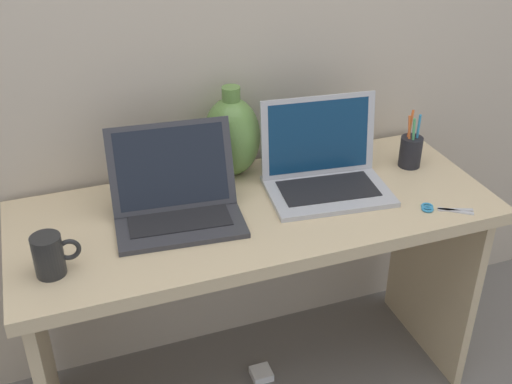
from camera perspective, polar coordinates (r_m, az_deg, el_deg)
name	(u,v)px	position (r m, az deg, el deg)	size (l,w,h in m)	color
back_wall	(219,16)	(1.94, -3.31, 15.39)	(4.40, 0.04, 2.40)	#BCAD99
desk	(256,252)	(1.94, 0.00, -5.39)	(1.39, 0.56, 0.73)	#D1B78C
laptop_left	(175,194)	(1.79, -7.20, -0.21)	(0.37, 0.29, 0.25)	#333338
laptop_right	(323,165)	(1.93, 6.01, 2.45)	(0.38, 0.29, 0.26)	#B2B2B7
green_vase	(232,136)	(1.97, -2.16, 5.02)	(0.18, 0.18, 0.29)	#5B843D
coffee_mug	(50,255)	(1.64, -17.91, -5.38)	(0.12, 0.07, 0.11)	black
pen_cup	(411,151)	(2.10, 13.62, 3.60)	(0.07, 0.07, 0.19)	black
scissors	(437,209)	(1.91, 15.87, -1.43)	(0.14, 0.10, 0.01)	#B7B7BC
power_brick	(261,374)	(2.33, 0.48, -15.89)	(0.07, 0.07, 0.03)	white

